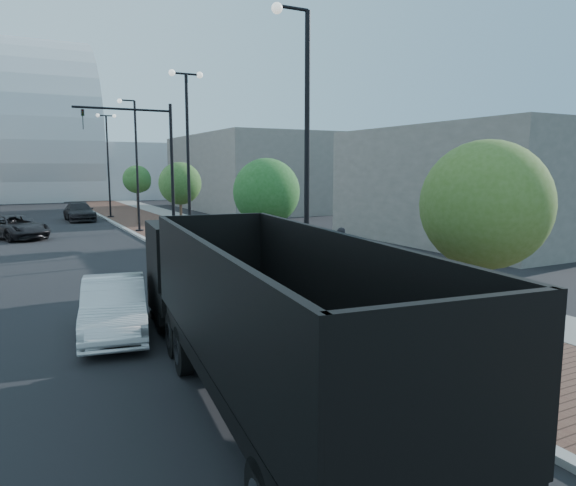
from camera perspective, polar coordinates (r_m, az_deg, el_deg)
name	(u,v)px	position (r m, az deg, el deg)	size (l,w,h in m)	color
sidewalk	(159,222)	(45.69, -13.65, 2.20)	(7.00, 140.00, 0.12)	#4C2D23
concrete_strip	(190,220)	(46.41, -10.42, 2.39)	(2.40, 140.00, 0.13)	slate
curb	(116,224)	(44.98, -17.98, 1.95)	(0.30, 140.00, 0.14)	gray
dump_truck	(224,302)	(12.71, -6.93, -6.26)	(4.00, 13.55, 3.45)	black
white_sedan	(114,307)	(15.57, -18.13, -6.49)	(1.65, 4.74, 1.56)	silver
dark_car_mid	(16,227)	(38.68, -27.16, 1.53)	(2.52, 5.46, 1.52)	black
dark_car_far	(79,212)	(49.43, -21.47, 3.15)	(2.21, 5.43, 1.58)	black
pedestrian	(340,249)	(23.81, 5.63, -0.66)	(0.71, 0.47, 1.96)	black
streetlight_1	(304,176)	(16.20, 1.69, 7.21)	(1.44, 0.56, 9.21)	black
streetlight_2	(188,163)	(27.34, -10.64, 8.45)	(1.72, 0.56, 9.28)	black
streetlight_3	(136,171)	(38.94, -16.03, 7.44)	(1.44, 0.56, 9.21)	black
streetlight_4	(108,165)	(50.77, -18.71, 7.96)	(1.72, 0.56, 9.28)	black
traffic_mast	(156,160)	(29.99, -14.02, 8.62)	(5.09, 0.20, 8.00)	black
tree_0	(486,205)	(12.24, 20.48, 3.80)	(2.79, 2.79, 5.19)	#382619
tree_1	(267,192)	(21.22, -2.25, 5.48)	(2.66, 2.66, 4.96)	#382619
tree_2	(181,184)	(32.46, -11.44, 6.26)	(2.55, 2.52, 4.91)	#382619
tree_3	(137,179)	(44.11, -15.85, 6.57)	(2.27, 2.20, 4.75)	#382619
convention_center	(47,158)	(89.30, -24.42, 8.32)	(50.00, 30.00, 50.00)	#B5BAC0
commercial_block_ne	(248,173)	(58.99, -4.26, 7.53)	(12.00, 22.00, 8.00)	slate
commercial_block_e	(470,185)	(35.08, 18.98, 5.90)	(10.00, 16.00, 7.00)	#5F5A55
utility_cover_1	(392,319)	(16.25, 11.09, -8.00)	(0.50, 0.50, 0.02)	black
utility_cover_2	(246,261)	(25.53, -4.51, -1.98)	(0.50, 0.50, 0.02)	black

